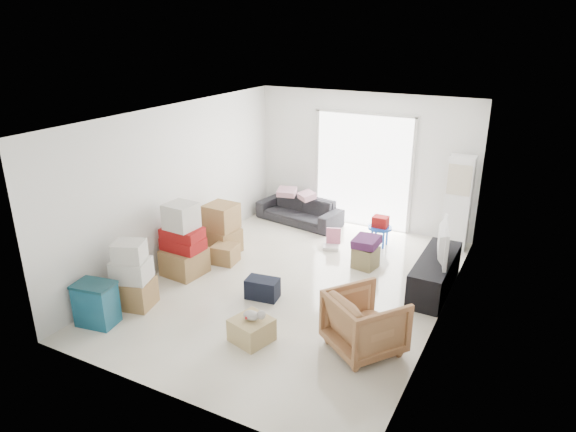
% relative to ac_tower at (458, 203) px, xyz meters
% --- Properties ---
extents(room_shell, '(4.98, 6.48, 3.18)m').
position_rel_ac_tower_xyz_m(room_shell, '(-1.95, -2.65, 0.48)').
color(room_shell, white).
rests_on(room_shell, ground).
extents(sliding_door, '(2.10, 0.04, 2.33)m').
position_rel_ac_tower_xyz_m(sliding_door, '(-1.95, 0.33, 0.37)').
color(sliding_door, white).
rests_on(sliding_door, room_shell).
extents(ac_tower, '(0.45, 0.30, 1.75)m').
position_rel_ac_tower_xyz_m(ac_tower, '(0.00, 0.00, 0.00)').
color(ac_tower, white).
rests_on(ac_tower, room_shell).
extents(tv_console, '(0.49, 1.63, 0.54)m').
position_rel_ac_tower_xyz_m(tv_console, '(0.05, -1.79, -0.60)').
color(tv_console, black).
rests_on(tv_console, room_shell).
extents(television, '(0.76, 1.07, 0.13)m').
position_rel_ac_tower_xyz_m(television, '(0.05, -1.79, -0.27)').
color(television, black).
rests_on(television, tv_console).
extents(sofa, '(1.86, 0.81, 0.70)m').
position_rel_ac_tower_xyz_m(sofa, '(-3.12, -0.15, -0.52)').
color(sofa, '#27272C').
rests_on(sofa, room_shell).
extents(pillow_left, '(0.39, 0.34, 0.11)m').
position_rel_ac_tower_xyz_m(pillow_left, '(-3.43, -0.13, -0.12)').
color(pillow_left, '#BD8993').
rests_on(pillow_left, sofa).
extents(pillow_right, '(0.43, 0.42, 0.12)m').
position_rel_ac_tower_xyz_m(pillow_right, '(-2.95, -0.16, -0.11)').
color(pillow_right, '#BD8993').
rests_on(pillow_right, sofa).
extents(armchair, '(1.14, 1.13, 0.86)m').
position_rel_ac_tower_xyz_m(armchair, '(-0.38, -3.80, -0.44)').
color(armchair, '#B47E50').
rests_on(armchair, room_shell).
extents(storage_bins, '(0.59, 0.46, 0.62)m').
position_rel_ac_tower_xyz_m(storage_bins, '(-3.85, -4.95, -0.56)').
color(storage_bins, navy).
rests_on(storage_bins, room_shell).
extents(box_stack_a, '(0.64, 0.57, 1.02)m').
position_rel_ac_tower_xyz_m(box_stack_a, '(-3.75, -4.33, -0.42)').
color(box_stack_a, olive).
rests_on(box_stack_a, room_shell).
extents(box_stack_b, '(0.67, 0.65, 1.23)m').
position_rel_ac_tower_xyz_m(box_stack_b, '(-3.75, -3.16, -0.34)').
color(box_stack_b, olive).
rests_on(box_stack_b, room_shell).
extents(box_stack_c, '(0.69, 0.62, 0.90)m').
position_rel_ac_tower_xyz_m(box_stack_c, '(-3.72, -2.10, -0.44)').
color(box_stack_c, olive).
rests_on(box_stack_c, room_shell).
extents(loose_box, '(0.44, 0.44, 0.33)m').
position_rel_ac_tower_xyz_m(loose_box, '(-3.39, -2.49, -0.71)').
color(loose_box, olive).
rests_on(loose_box, room_shell).
extents(duffel_bag, '(0.52, 0.36, 0.31)m').
position_rel_ac_tower_xyz_m(duffel_bag, '(-2.19, -3.26, -0.72)').
color(duffel_bag, black).
rests_on(duffel_bag, room_shell).
extents(ottoman, '(0.43, 0.43, 0.37)m').
position_rel_ac_tower_xyz_m(ottoman, '(-1.17, -1.54, -0.69)').
color(ottoman, olive).
rests_on(ottoman, room_shell).
extents(blanket, '(0.43, 0.43, 0.14)m').
position_rel_ac_tower_xyz_m(blanket, '(-1.17, -1.54, -0.44)').
color(blanket, '#4D1F4F').
rests_on(blanket, ottoman).
extents(kids_table, '(0.44, 0.44, 0.58)m').
position_rel_ac_tower_xyz_m(kids_table, '(-1.25, -0.55, -0.47)').
color(kids_table, blue).
rests_on(kids_table, room_shell).
extents(toy_walker, '(0.35, 0.33, 0.38)m').
position_rel_ac_tower_xyz_m(toy_walker, '(-1.98, -1.08, -0.77)').
color(toy_walker, silver).
rests_on(toy_walker, room_shell).
extents(wood_crate, '(0.57, 0.57, 0.31)m').
position_rel_ac_tower_xyz_m(wood_crate, '(-1.75, -4.30, -0.72)').
color(wood_crate, tan).
rests_on(wood_crate, room_shell).
extents(plush_bunny, '(0.30, 0.18, 0.15)m').
position_rel_ac_tower_xyz_m(plush_bunny, '(-1.72, -4.29, -0.49)').
color(plush_bunny, '#B2ADA8').
rests_on(plush_bunny, wood_crate).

